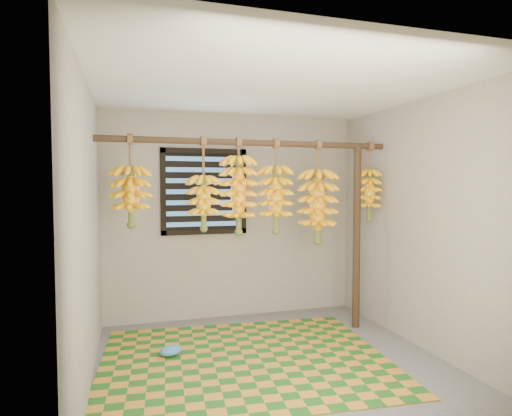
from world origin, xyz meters
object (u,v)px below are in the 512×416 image
object	(u,v)px
banana_bunch_c	(204,203)
banana_bunch_a	(131,196)
support_post	(357,237)
banana_bunch_d	(276,199)
woven_mat	(245,360)
banana_bunch_f	(369,195)
banana_bunch_e	(318,206)
banana_bunch_b	(239,195)
plastic_bag	(171,351)

from	to	relation	value
banana_bunch_c	banana_bunch_a	bearing A→B (deg)	180.00
support_post	banana_bunch_d	bearing A→B (deg)	180.00
woven_mat	banana_bunch_c	size ratio (longest dim) A/B	2.73
banana_bunch_d	banana_bunch_f	size ratio (longest dim) A/B	1.10
support_post	banana_bunch_a	xyz separation A→B (m)	(-2.38, 0.00, 0.47)
banana_bunch_c	banana_bunch_e	world-z (taller)	same
banana_bunch_d	support_post	bearing A→B (deg)	0.00
banana_bunch_b	banana_bunch_f	distance (m)	1.49
banana_bunch_d	banana_bunch_b	bearing A→B (deg)	180.00
woven_mat	banana_bunch_f	size ratio (longest dim) A/B	2.88
woven_mat	banana_bunch_f	xyz separation A→B (m)	(1.57, 0.53, 1.46)
plastic_bag	banana_bunch_d	world-z (taller)	banana_bunch_d
support_post	banana_bunch_c	size ratio (longest dim) A/B	2.17
plastic_bag	support_post	bearing A→B (deg)	6.88
banana_bunch_d	banana_bunch_a	bearing A→B (deg)	180.00
banana_bunch_c	banana_bunch_e	bearing A→B (deg)	-0.00
plastic_bag	banana_bunch_e	bearing A→B (deg)	8.90
banana_bunch_e	banana_bunch_d	bearing A→B (deg)	180.00
banana_bunch_c	plastic_bag	bearing A→B (deg)	-145.15
banana_bunch_d	banana_bunch_f	world-z (taller)	same
banana_bunch_d	banana_bunch_e	size ratio (longest dim) A/B	0.89
banana_bunch_e	woven_mat	bearing A→B (deg)	-150.86
support_post	banana_bunch_e	bearing A→B (deg)	-180.00
banana_bunch_b	banana_bunch_e	xyz separation A→B (m)	(0.87, -0.00, -0.12)
banana_bunch_c	banana_bunch_d	world-z (taller)	same
plastic_bag	banana_bunch_d	xyz separation A→B (m)	(1.10, 0.25, 1.38)
banana_bunch_f	plastic_bag	bearing A→B (deg)	-173.58
plastic_bag	banana_bunch_a	size ratio (longest dim) A/B	0.25
woven_mat	plastic_bag	distance (m)	0.69
banana_bunch_b	banana_bunch_e	size ratio (longest dim) A/B	0.89
banana_bunch_c	banana_bunch_e	size ratio (longest dim) A/B	0.85
woven_mat	plastic_bag	bearing A→B (deg)	155.84
banana_bunch_f	banana_bunch_e	bearing A→B (deg)	-180.00
banana_bunch_a	support_post	bearing A→B (deg)	0.00
support_post	banana_bunch_e	distance (m)	0.59
banana_bunch_b	support_post	bearing A→B (deg)	0.00
banana_bunch_a	banana_bunch_b	distance (m)	1.04
banana_bunch_b	banana_bunch_d	xyz separation A→B (m)	(0.40, 0.00, -0.04)
woven_mat	banana_bunch_b	world-z (taller)	banana_bunch_b
woven_mat	banana_bunch_b	xyz separation A→B (m)	(0.08, 0.53, 1.47)
banana_bunch_f	banana_bunch_c	bearing A→B (deg)	180.00
banana_bunch_c	banana_bunch_e	xyz separation A→B (m)	(1.22, -0.00, -0.05)
banana_bunch_d	banana_bunch_e	xyz separation A→B (m)	(0.47, -0.00, -0.08)
support_post	banana_bunch_b	distance (m)	1.42
banana_bunch_a	banana_bunch_b	size ratio (longest dim) A/B	0.89
plastic_bag	woven_mat	bearing A→B (deg)	-24.16
support_post	banana_bunch_d	size ratio (longest dim) A/B	2.07
banana_bunch_a	banana_bunch_c	bearing A→B (deg)	0.00
banana_bunch_a	banana_bunch_d	xyz separation A→B (m)	(1.43, 0.00, -0.04)
plastic_bag	banana_bunch_d	bearing A→B (deg)	12.61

